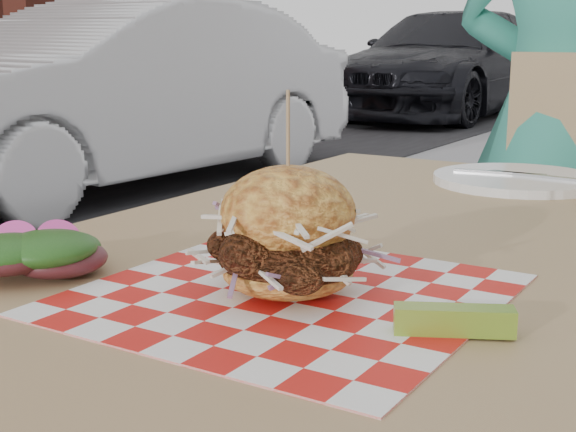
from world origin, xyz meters
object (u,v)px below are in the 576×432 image
car_dark (449,63)px  sandwich (288,239)px  car_white (114,94)px  patio_table (411,301)px  diner (556,116)px

car_dark → sandwich: bearing=-68.7°
car_white → sandwich: (3.42, -3.33, 0.18)m
sandwich → car_dark: bearing=109.9°
patio_table → sandwich: bearing=-92.5°
car_dark → sandwich: size_ratio=24.79×
car_dark → sandwich: (3.42, -9.46, 0.14)m
diner → patio_table: (0.12, -1.16, -0.12)m
patio_table → diner: bearing=95.9°
car_dark → patio_table: car_dark is taller
patio_table → sandwich: (-0.01, -0.26, 0.13)m
diner → car_dark: 8.69m
car_dark → sandwich: 10.06m
car_dark → patio_table: size_ratio=3.84×
car_white → car_dark: bearing=93.9°
diner → car_dark: bearing=-53.3°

